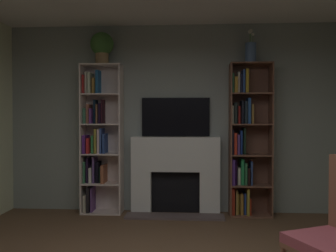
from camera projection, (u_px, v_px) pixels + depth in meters
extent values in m
cube|color=gray|center=(176.00, 118.00, 5.56)|extent=(5.18, 0.06, 2.80)
cube|color=white|center=(142.00, 192.00, 5.49)|extent=(0.29, 0.21, 0.62)
cube|color=white|center=(210.00, 192.00, 5.42)|extent=(0.29, 0.21, 0.62)
cube|color=white|center=(175.00, 154.00, 5.44)|extent=(1.30, 0.21, 0.51)
cube|color=black|center=(176.00, 191.00, 5.52)|extent=(0.72, 0.08, 0.62)
cube|color=#5D4E4F|center=(175.00, 216.00, 5.21)|extent=(1.40, 0.30, 0.03)
cube|color=black|center=(176.00, 117.00, 5.50)|extent=(1.01, 0.06, 0.57)
cube|color=silver|center=(83.00, 139.00, 5.47)|extent=(0.02, 0.32, 2.20)
cube|color=silver|center=(121.00, 139.00, 5.43)|extent=(0.02, 0.32, 2.20)
cube|color=silver|center=(105.00, 138.00, 5.60)|extent=(0.59, 0.02, 2.20)
cube|color=silver|center=(102.00, 212.00, 5.48)|extent=(0.56, 0.32, 0.02)
cube|color=beige|center=(87.00, 203.00, 5.51)|extent=(0.04, 0.24, 0.25)
cube|color=black|center=(90.00, 199.00, 5.49)|extent=(0.04, 0.27, 0.37)
cube|color=#5D3B7A|center=(93.00, 199.00, 5.51)|extent=(0.02, 0.24, 0.36)
cube|color=silver|center=(102.00, 183.00, 5.47)|extent=(0.56, 0.32, 0.02)
cube|color=#35714A|center=(86.00, 172.00, 5.51)|extent=(0.03, 0.23, 0.31)
cube|color=black|center=(89.00, 170.00, 5.51)|extent=(0.03, 0.21, 0.37)
cube|color=silver|center=(92.00, 175.00, 5.50)|extent=(0.04, 0.23, 0.22)
cube|color=#583F78|center=(95.00, 169.00, 5.51)|extent=(0.03, 0.22, 0.38)
cube|color=black|center=(98.00, 172.00, 5.51)|extent=(0.04, 0.20, 0.31)
cube|color=black|center=(102.00, 174.00, 5.51)|extent=(0.03, 0.20, 0.23)
cube|color=#995539|center=(104.00, 174.00, 5.47)|extent=(0.04, 0.27, 0.27)
cube|color=silver|center=(102.00, 154.00, 5.46)|extent=(0.56, 0.32, 0.02)
cube|color=#522377|center=(86.00, 144.00, 5.48)|extent=(0.04, 0.27, 0.27)
cube|color=red|center=(90.00, 145.00, 5.47)|extent=(0.04, 0.27, 0.23)
cube|color=#2D8143|center=(94.00, 144.00, 5.50)|extent=(0.04, 0.21, 0.26)
cube|color=olive|center=(97.00, 141.00, 5.48)|extent=(0.03, 0.24, 0.36)
cube|color=beige|center=(100.00, 141.00, 5.48)|extent=(0.03, 0.24, 0.36)
cube|color=#334B8F|center=(102.00, 141.00, 5.48)|extent=(0.03, 0.24, 0.37)
cube|color=navy|center=(105.00, 143.00, 5.47)|extent=(0.03, 0.25, 0.29)
cube|color=silver|center=(102.00, 124.00, 5.45)|extent=(0.56, 0.32, 0.02)
cube|color=#376B4D|center=(86.00, 116.00, 5.49)|extent=(0.04, 0.23, 0.23)
cube|color=#8F5340|center=(89.00, 114.00, 5.48)|extent=(0.04, 0.23, 0.29)
cube|color=#603381|center=(92.00, 116.00, 5.46)|extent=(0.03, 0.27, 0.22)
cube|color=black|center=(96.00, 112.00, 5.50)|extent=(0.03, 0.19, 0.35)
cube|color=brown|center=(98.00, 114.00, 5.49)|extent=(0.02, 0.21, 0.28)
cube|color=black|center=(101.00, 113.00, 5.49)|extent=(0.04, 0.20, 0.30)
cube|color=black|center=(103.00, 112.00, 5.49)|extent=(0.02, 0.20, 0.36)
cube|color=silver|center=(102.00, 94.00, 5.44)|extent=(0.56, 0.32, 0.02)
cube|color=#A42322|center=(85.00, 85.00, 5.46)|extent=(0.03, 0.27, 0.27)
cube|color=beige|center=(88.00, 83.00, 5.48)|extent=(0.03, 0.22, 0.32)
cube|color=beige|center=(91.00, 84.00, 5.46)|extent=(0.03, 0.25, 0.31)
cube|color=olive|center=(95.00, 86.00, 5.47)|extent=(0.03, 0.22, 0.23)
cube|color=#1D5488|center=(98.00, 82.00, 5.49)|extent=(0.04, 0.19, 0.35)
cube|color=silver|center=(102.00, 65.00, 5.43)|extent=(0.56, 0.32, 0.02)
cube|color=brown|center=(230.00, 139.00, 5.32)|extent=(0.02, 0.34, 2.20)
cube|color=brown|center=(271.00, 140.00, 5.29)|extent=(0.02, 0.34, 2.20)
cube|color=brown|center=(249.00, 139.00, 5.46)|extent=(0.59, 0.02, 2.20)
cube|color=brown|center=(250.00, 215.00, 5.33)|extent=(0.56, 0.34, 0.02)
cube|color=#AE2E1C|center=(233.00, 200.00, 5.36)|extent=(0.04, 0.25, 0.38)
cube|color=olive|center=(236.00, 201.00, 5.37)|extent=(0.02, 0.23, 0.35)
cube|color=olive|center=(238.00, 203.00, 5.39)|extent=(0.02, 0.19, 0.29)
cube|color=olive|center=(241.00, 203.00, 5.37)|extent=(0.04, 0.23, 0.30)
cube|color=#284093|center=(244.00, 203.00, 5.37)|extent=(0.02, 0.21, 0.31)
cube|color=olive|center=(247.00, 201.00, 5.34)|extent=(0.03, 0.27, 0.38)
cube|color=#B8311C|center=(249.00, 206.00, 5.36)|extent=(0.02, 0.24, 0.23)
cube|color=brown|center=(250.00, 185.00, 5.32)|extent=(0.56, 0.34, 0.02)
cube|color=#4A2A7C|center=(233.00, 171.00, 5.34)|extent=(0.04, 0.28, 0.37)
cube|color=black|center=(236.00, 172.00, 5.37)|extent=(0.02, 0.21, 0.35)
cube|color=beige|center=(238.00, 175.00, 5.37)|extent=(0.04, 0.22, 0.24)
cube|color=#1E8142|center=(242.00, 171.00, 5.36)|extent=(0.04, 0.23, 0.37)
cube|color=#2E6B3F|center=(245.00, 173.00, 5.35)|extent=(0.03, 0.23, 0.31)
cube|color=black|center=(248.00, 176.00, 5.34)|extent=(0.03, 0.25, 0.24)
cube|color=navy|center=(251.00, 172.00, 5.34)|extent=(0.02, 0.24, 0.34)
cube|color=brown|center=(250.00, 155.00, 5.31)|extent=(0.56, 0.34, 0.02)
cube|color=black|center=(232.00, 142.00, 5.35)|extent=(0.02, 0.25, 0.35)
cube|color=red|center=(235.00, 143.00, 5.34)|extent=(0.04, 0.25, 0.31)
cube|color=#53377B|center=(238.00, 144.00, 5.34)|extent=(0.03, 0.25, 0.28)
cube|color=#203E95|center=(241.00, 142.00, 5.36)|extent=(0.03, 0.21, 0.34)
cube|color=black|center=(244.00, 141.00, 5.35)|extent=(0.03, 0.22, 0.38)
cube|color=brown|center=(250.00, 124.00, 5.30)|extent=(0.56, 0.34, 0.02)
cube|color=beige|center=(232.00, 115.00, 5.34)|extent=(0.02, 0.23, 0.26)
cube|color=black|center=(235.00, 113.00, 5.34)|extent=(0.04, 0.24, 0.30)
cube|color=#AF251F|center=(239.00, 115.00, 5.36)|extent=(0.03, 0.19, 0.26)
cube|color=black|center=(242.00, 112.00, 5.31)|extent=(0.03, 0.28, 0.33)
cube|color=black|center=(245.00, 113.00, 5.32)|extent=(0.04, 0.26, 0.32)
cube|color=#274D8E|center=(248.00, 111.00, 5.32)|extent=(0.04, 0.24, 0.37)
cube|color=#A77B39|center=(252.00, 114.00, 5.35)|extent=(0.03, 0.19, 0.28)
cube|color=brown|center=(251.00, 94.00, 5.29)|extent=(0.56, 0.34, 0.02)
cube|color=#347045|center=(232.00, 84.00, 5.32)|extent=(0.02, 0.26, 0.28)
cube|color=olive|center=(235.00, 85.00, 5.31)|extent=(0.04, 0.28, 0.23)
cube|color=beige|center=(238.00, 83.00, 5.34)|extent=(0.03, 0.22, 0.30)
cube|color=black|center=(241.00, 84.00, 5.34)|extent=(0.03, 0.21, 0.28)
cube|color=navy|center=(243.00, 82.00, 5.33)|extent=(0.03, 0.22, 0.34)
cube|color=#A7831F|center=(246.00, 81.00, 5.32)|extent=(0.04, 0.23, 0.34)
cube|color=brown|center=(251.00, 64.00, 5.28)|extent=(0.56, 0.34, 0.02)
cylinder|color=#9E7C51|center=(102.00, 59.00, 5.44)|extent=(0.19, 0.19, 0.17)
sphere|color=#3E7232|center=(102.00, 44.00, 5.43)|extent=(0.34, 0.34, 0.34)
cylinder|color=#4F6F9F|center=(251.00, 53.00, 5.29)|extent=(0.16, 0.16, 0.29)
cylinder|color=#4C7F3F|center=(253.00, 39.00, 5.29)|extent=(0.01, 0.01, 0.12)
sphere|color=silver|center=(253.00, 34.00, 5.29)|extent=(0.04, 0.04, 0.04)
cylinder|color=#4C7F3F|center=(250.00, 37.00, 5.28)|extent=(0.01, 0.01, 0.16)
sphere|color=silver|center=(250.00, 32.00, 5.28)|extent=(0.06, 0.06, 0.06)
cylinder|color=#4C7F3F|center=(251.00, 37.00, 5.29)|extent=(0.01, 0.01, 0.18)
sphere|color=silver|center=(251.00, 31.00, 5.28)|extent=(0.05, 0.05, 0.05)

